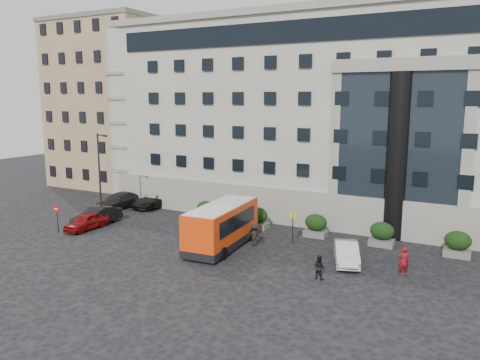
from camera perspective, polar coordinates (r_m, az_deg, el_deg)
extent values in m
plane|color=black|center=(34.45, -5.37, -8.76)|extent=(120.00, 120.00, 0.00)
cube|color=gray|center=(50.72, 14.22, 7.39)|extent=(44.00, 24.00, 18.00)
cylinder|color=black|center=(38.30, 18.64, 2.65)|extent=(1.80, 1.80, 13.00)
cube|color=#997959|center=(63.18, -14.03, 8.77)|extent=(14.00, 14.00, 20.00)
cube|color=brown|center=(79.22, -6.93, 9.91)|extent=(13.00, 13.00, 22.00)
cube|color=#555552|center=(42.74, -4.17, -4.66)|extent=(1.80, 1.20, 0.50)
ellipsoid|color=black|center=(42.51, -4.19, -3.46)|extent=(1.80, 1.26, 1.34)
cube|color=#555552|center=(40.32, 2.15, -5.54)|extent=(1.80, 1.20, 0.50)
ellipsoid|color=black|center=(40.08, 2.16, -4.28)|extent=(1.80, 1.26, 1.34)
cube|color=#555552|center=(38.46, 9.20, -6.44)|extent=(1.80, 1.20, 0.50)
ellipsoid|color=black|center=(38.21, 9.24, -5.12)|extent=(1.80, 1.26, 1.34)
cube|color=#555552|center=(37.23, 16.86, -7.31)|extent=(1.80, 1.20, 0.50)
ellipsoid|color=black|center=(36.98, 16.93, -5.95)|extent=(1.80, 1.26, 1.34)
cube|color=#555552|center=(36.71, 24.92, -8.08)|extent=(1.80, 1.20, 0.50)
ellipsoid|color=black|center=(36.45, 25.03, -6.70)|extent=(1.80, 1.26, 1.34)
cylinder|color=#262628|center=(43.13, -16.73, 0.17)|extent=(0.16, 0.16, 8.00)
cylinder|color=#262628|center=(42.36, -16.55, 5.26)|extent=(0.90, 0.12, 0.12)
cube|color=black|center=(42.05, -16.11, 5.18)|extent=(0.35, 0.18, 0.14)
cylinder|color=#262628|center=(35.94, 6.44, -5.89)|extent=(0.08, 0.08, 2.50)
cube|color=yellow|center=(35.66, 6.47, -4.27)|extent=(0.50, 0.06, 0.45)
cylinder|color=#262628|center=(41.77, -21.35, -4.48)|extent=(0.08, 0.08, 2.20)
cylinder|color=red|center=(41.53, -21.49, -3.30)|extent=(0.64, 0.05, 0.64)
cube|color=white|center=(41.50, -21.53, -3.31)|extent=(0.45, 0.04, 0.10)
cube|color=#E73B0A|center=(34.90, -2.24, -5.27)|extent=(3.11, 7.84, 2.64)
cube|color=black|center=(35.30, -2.22, -7.49)|extent=(3.15, 7.88, 0.55)
cube|color=black|center=(34.83, -2.24, -4.83)|extent=(3.06, 6.16, 1.15)
cube|color=silver|center=(34.59, -2.25, -3.24)|extent=(2.95, 7.45, 0.18)
cylinder|color=black|center=(33.84, -6.11, -8.32)|extent=(0.34, 0.92, 0.90)
cylinder|color=black|center=(32.65, -2.06, -8.96)|extent=(0.34, 0.92, 0.90)
cylinder|color=black|center=(37.97, -2.36, -6.22)|extent=(0.34, 0.92, 0.90)
cylinder|color=black|center=(36.92, 1.34, -6.69)|extent=(0.34, 0.92, 0.90)
cube|color=maroon|center=(59.10, -9.75, 0.56)|extent=(2.76, 3.79, 2.41)
cube|color=maroon|center=(57.00, -10.91, -0.22)|extent=(2.35, 1.87, 1.64)
cube|color=black|center=(56.36, -11.25, 0.00)|extent=(1.82, 0.42, 0.77)
cylinder|color=black|center=(57.72, -11.76, -0.83)|extent=(0.38, 0.84, 0.81)
cylinder|color=black|center=(56.71, -9.90, -0.96)|extent=(0.38, 0.84, 0.81)
cylinder|color=black|center=(60.45, -10.27, -0.29)|extent=(0.38, 0.84, 0.81)
cylinder|color=black|center=(59.48, -8.47, -0.41)|extent=(0.38, 0.84, 0.81)
imported|color=maroon|center=(41.89, -18.20, -4.82)|extent=(1.76, 4.14, 1.40)
imported|color=black|center=(43.02, -17.08, -4.24)|extent=(1.79, 4.85, 1.58)
imported|color=black|center=(48.85, -14.57, -2.47)|extent=(2.56, 5.46, 1.54)
imported|color=black|center=(48.57, -10.36, -2.43)|extent=(3.10, 5.52, 1.46)
imported|color=silver|center=(32.78, 12.86, -8.64)|extent=(2.87, 4.60, 1.43)
imported|color=maroon|center=(31.48, 19.31, -9.33)|extent=(0.81, 0.69, 1.88)
imported|color=black|center=(29.70, 9.58, -10.42)|extent=(0.83, 0.70, 1.53)
imported|color=black|center=(35.44, 1.72, -6.74)|extent=(1.26, 1.13, 1.70)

